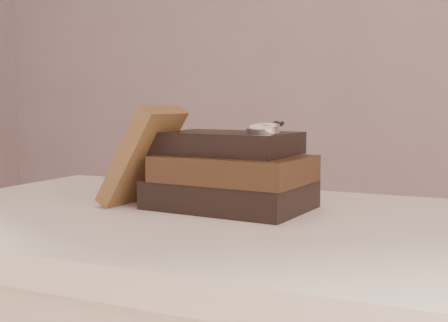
% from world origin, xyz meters
% --- Properties ---
extents(table, '(1.00, 0.60, 0.75)m').
position_xyz_m(table, '(0.00, 0.35, 0.66)').
color(table, beige).
rests_on(table, ground).
extents(book_stack, '(0.26, 0.19, 0.12)m').
position_xyz_m(book_stack, '(-0.00, 0.40, 0.81)').
color(book_stack, black).
rests_on(book_stack, table).
extents(journal, '(0.12, 0.11, 0.16)m').
position_xyz_m(journal, '(-0.14, 0.37, 0.83)').
color(journal, '#432D1A').
rests_on(journal, table).
extents(pocket_watch, '(0.05, 0.15, 0.02)m').
position_xyz_m(pocket_watch, '(0.06, 0.39, 0.88)').
color(pocket_watch, silver).
rests_on(pocket_watch, book_stack).
extents(eyeglasses, '(0.11, 0.13, 0.05)m').
position_xyz_m(eyeglasses, '(-0.08, 0.49, 0.82)').
color(eyeglasses, silver).
rests_on(eyeglasses, book_stack).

